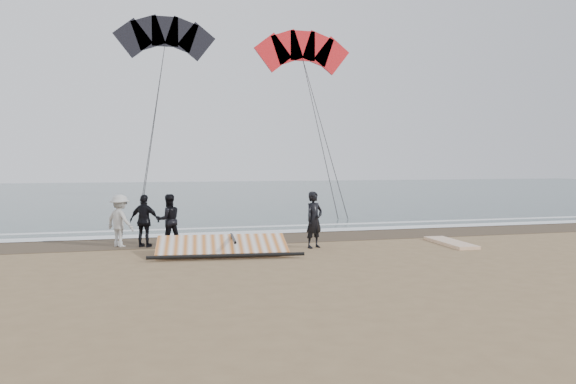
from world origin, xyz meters
The scene contains 12 objects.
ground centered at (0.00, 0.00, 0.00)m, with size 120.00×120.00×0.00m, color #8C704C.
sea centered at (0.00, 33.00, 0.01)m, with size 120.00×54.00×0.02m, color #233838.
wet_sand centered at (0.00, 4.50, 0.01)m, with size 120.00×2.80×0.01m, color #4C3D2B.
foam_near centered at (0.00, 5.90, 0.03)m, with size 120.00×0.90×0.01m, color white.
foam_far centered at (0.00, 7.60, 0.03)m, with size 120.00×0.45×0.01m, color white.
man_main centered at (0.34, 2.06, 0.83)m, with size 0.60×0.40×1.65m, color black.
board_white centered at (4.60, 1.64, 0.05)m, with size 0.66×2.37×0.09m, color silver.
board_cream centered at (-1.63, 3.48, 0.05)m, with size 0.69×2.60×0.11m, color beige.
trio_cluster centered at (-4.52, 3.66, 0.78)m, with size 2.39×1.24×1.57m.
sail_rig centered at (-2.53, 1.60, 0.19)m, with size 4.02×2.06×0.49m.
kite_red centered at (6.37, 23.08, 9.78)m, with size 7.45×7.11×17.05m.
kite_dark centered at (-2.58, 25.42, 10.70)m, with size 7.55×6.97×17.34m.
Camera 1 is at (-4.75, -13.49, 2.50)m, focal length 35.00 mm.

